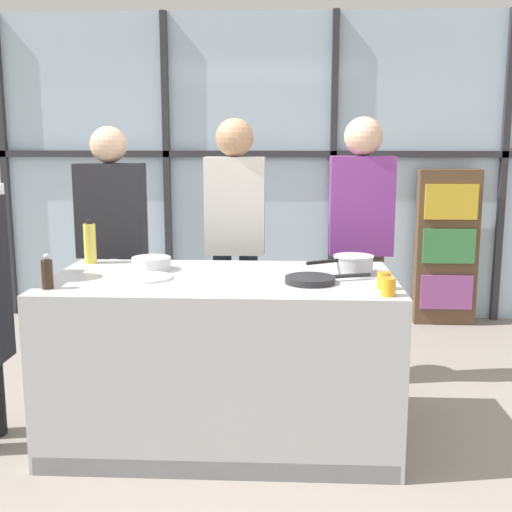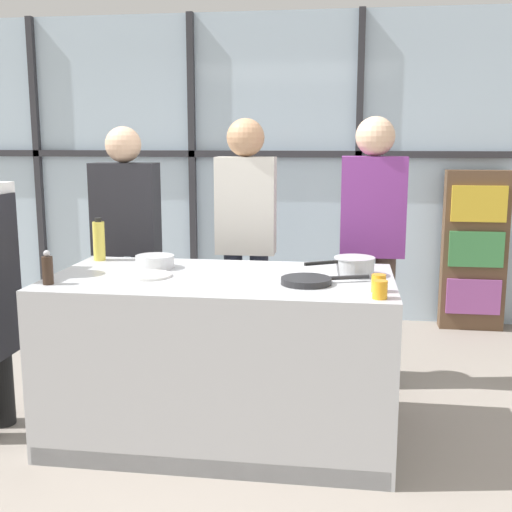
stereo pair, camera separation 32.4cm
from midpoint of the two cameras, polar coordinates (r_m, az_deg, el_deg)
ground_plane at (r=3.82m, az=-5.40°, el=-15.69°), size 18.00×18.00×0.00m
back_window_wall at (r=6.00m, az=-2.12°, el=7.77°), size 6.40×0.10×2.80m
bookshelf at (r=6.01m, az=15.12°, el=0.73°), size 0.55×0.19×1.41m
demo_island at (r=3.64m, az=-5.51°, el=-9.09°), size 1.88×0.97×0.93m
spectator_far_left at (r=4.54m, az=-14.67°, el=1.51°), size 0.45×0.25×1.76m
spectator_center_left at (r=4.35m, az=-4.00°, el=2.24°), size 0.40×0.25×1.81m
spectator_center_right at (r=4.33m, az=7.19°, el=2.09°), size 0.42×0.25×1.82m
frying_pan at (r=3.35m, az=2.23°, el=-2.12°), size 0.46×0.26×0.04m
saucepan at (r=3.59m, az=6.09°, el=-0.73°), size 0.38×0.27×0.10m
white_plate at (r=3.53m, az=-12.21°, el=-1.90°), size 0.26×0.26×0.01m
mixing_bowl at (r=3.75m, az=-11.74°, el=-0.64°), size 0.23×0.23×0.08m
oil_bottle at (r=4.04m, az=-16.79°, el=1.11°), size 0.07×0.07×0.27m
pepper_grinder at (r=3.43m, az=-20.68°, el=-1.46°), size 0.06×0.06×0.18m
juice_glass_near at (r=3.11m, az=8.78°, el=-2.76°), size 0.07×0.07×0.09m
juice_glass_far at (r=3.24m, az=8.53°, el=-2.20°), size 0.07×0.07×0.09m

